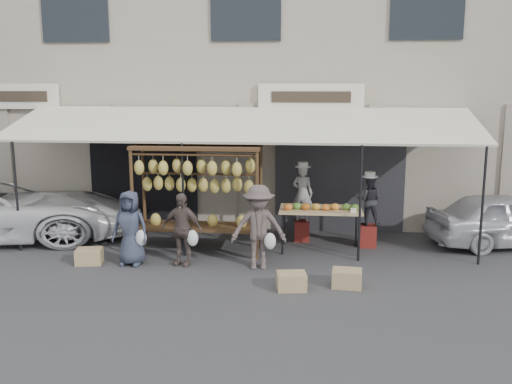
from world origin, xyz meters
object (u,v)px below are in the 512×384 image
at_px(vendor_left, 303,193).
at_px(crate_near_b, 347,278).
at_px(customer_right, 259,227).
at_px(produce_table, 321,210).
at_px(sedan, 508,219).
at_px(vendor_right, 369,200).
at_px(crate_far, 89,256).
at_px(customer_left, 130,228).
at_px(crate_near_a, 292,281).
at_px(banana_rack, 197,178).
at_px(customer_mid, 182,229).

distance_m(vendor_left, crate_near_b, 3.11).
bearing_deg(customer_right, crate_near_b, -34.24).
height_order(produce_table, sedan, sedan).
bearing_deg(vendor_right, sedan, -166.57).
relative_size(produce_table, crate_far, 3.44).
xyz_separation_m(produce_table, sedan, (4.01, 0.80, -0.29)).
height_order(customer_left, crate_near_a, customer_left).
bearing_deg(sedan, crate_near_b, 115.16).
xyz_separation_m(vendor_left, sedan, (4.41, 0.07, -0.50)).
bearing_deg(customer_left, vendor_left, 37.04).
relative_size(banana_rack, customer_left, 1.79).
distance_m(vendor_left, crate_near_a, 3.22).
bearing_deg(customer_mid, customer_right, 8.74).
bearing_deg(vendor_left, banana_rack, 43.31).
relative_size(banana_rack, customer_right, 1.62).
xyz_separation_m(banana_rack, vendor_left, (2.12, 1.14, -0.49)).
bearing_deg(sedan, crate_far, 89.95).
height_order(produce_table, customer_mid, customer_mid).
relative_size(produce_table, vendor_right, 1.58).
distance_m(customer_mid, sedan, 6.97).
bearing_deg(produce_table, crate_far, -163.56).
xyz_separation_m(produce_table, customer_left, (-3.65, -1.28, -0.15)).
xyz_separation_m(customer_right, sedan, (5.19, 2.07, -0.22)).
height_order(vendor_right, crate_near_a, vendor_right).
xyz_separation_m(vendor_right, customer_right, (-2.19, -1.69, -0.21)).
height_order(produce_table, crate_near_a, produce_table).
xyz_separation_m(crate_near_b, crate_far, (-4.92, 0.80, -0.00)).
distance_m(produce_table, vendor_left, 0.85).
bearing_deg(crate_far, produce_table, 16.44).
distance_m(customer_mid, crate_far, 1.90).
bearing_deg(banana_rack, crate_far, -155.08).
relative_size(vendor_right, crate_near_a, 2.20).
height_order(customer_left, sedan, customer_left).
relative_size(crate_near_a, sedan, 0.14).
bearing_deg(vendor_right, customer_right, 43.90).
distance_m(customer_right, sedan, 5.59).
distance_m(customer_right, crate_near_a, 1.43).
bearing_deg(banana_rack, produce_table, 9.21).
bearing_deg(customer_mid, sedan, 28.22).
xyz_separation_m(customer_right, crate_near_a, (0.67, -1.08, -0.66)).
bearing_deg(sedan, banana_rack, 86.40).
relative_size(crate_far, sedan, 0.14).
bearing_deg(banana_rack, sedan, 10.47).
xyz_separation_m(banana_rack, crate_near_b, (2.95, -1.71, -1.42)).
bearing_deg(customer_mid, customer_left, -163.29).
xyz_separation_m(customer_mid, crate_near_a, (2.16, -1.16, -0.56)).
bearing_deg(vendor_right, customer_mid, 29.96).
bearing_deg(vendor_left, customer_mid, 55.32).
relative_size(vendor_left, crate_near_b, 2.46).
height_order(produce_table, customer_left, customer_left).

